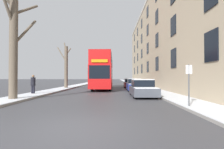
{
  "coord_description": "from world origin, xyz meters",
  "views": [
    {
      "loc": [
        1.28,
        -5.54,
        1.6
      ],
      "look_at": [
        1.0,
        12.96,
        1.91
      ],
      "focal_mm": 28.0,
      "sensor_mm": 36.0,
      "label": 1
    }
  ],
  "objects": [
    {
      "name": "bare_tree_left_0",
      "position": [
        -5.68,
        6.36,
        4.02
      ],
      "size": [
        2.05,
        3.99,
        8.36
      ],
      "color": "brown",
      "rests_on": "ground"
    },
    {
      "name": "bare_tree_left_1",
      "position": [
        -5.68,
        19.23,
        3.39
      ],
      "size": [
        2.16,
        2.44,
        6.99
      ],
      "color": "brown",
      "rests_on": "ground"
    },
    {
      "name": "parked_car_2",
      "position": [
        3.62,
        21.69,
        0.66
      ],
      "size": [
        1.7,
        3.98,
        1.43
      ],
      "color": "maroon",
      "rests_on": "ground"
    },
    {
      "name": "double_decker_bus",
      "position": [
        -0.33,
        18.76,
        2.62
      ],
      "size": [
        2.51,
        11.63,
        4.65
      ],
      "color": "red",
      "rests_on": "ground"
    },
    {
      "name": "ground_plane",
      "position": [
        0.0,
        0.0,
        0.0
      ],
      "size": [
        320.0,
        320.0,
        0.0
      ],
      "primitive_type": "plane",
      "color": "#424247"
    },
    {
      "name": "parked_car_1",
      "position": [
        3.62,
        15.45,
        0.68
      ],
      "size": [
        1.75,
        4.16,
        1.47
      ],
      "color": "navy",
      "rests_on": "ground"
    },
    {
      "name": "street_sign_post",
      "position": [
        5.02,
        3.31,
        1.3
      ],
      "size": [
        0.32,
        0.07,
        2.25
      ],
      "color": "#4C4F54",
      "rests_on": "ground"
    },
    {
      "name": "sidewalk_left",
      "position": [
        -5.8,
        53.0,
        0.08
      ],
      "size": [
        2.16,
        130.0,
        0.16
      ],
      "color": "gray",
      "rests_on": "ground"
    },
    {
      "name": "terrace_facade_right",
      "position": [
        11.37,
        23.87,
        7.75
      ],
      "size": [
        9.1,
        51.14,
        15.49
      ],
      "color": "tan",
      "rests_on": "ground"
    },
    {
      "name": "parked_car_0",
      "position": [
        3.62,
        9.16,
        0.67
      ],
      "size": [
        1.9,
        4.54,
        1.46
      ],
      "color": "#474C56",
      "rests_on": "ground"
    },
    {
      "name": "sidewalk_right",
      "position": [
        5.8,
        53.0,
        0.08
      ],
      "size": [
        2.16,
        130.0,
        0.16
      ],
      "color": "gray",
      "rests_on": "ground"
    },
    {
      "name": "pedestrian_left_sidewalk",
      "position": [
        -6.09,
        10.12,
        1.01
      ],
      "size": [
        0.4,
        0.4,
        1.83
      ],
      "rotation": [
        0.0,
        0.0,
        5.96
      ],
      "color": "black",
      "rests_on": "ground"
    }
  ]
}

